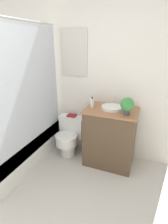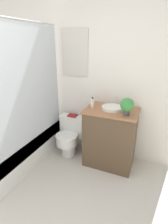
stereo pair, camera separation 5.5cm
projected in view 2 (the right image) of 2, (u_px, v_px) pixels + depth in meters
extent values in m
cube|color=white|center=(78.00, 76.00, 2.73)|extent=(3.00, 0.05, 2.50)
cube|color=beige|center=(75.00, 53.00, 2.59)|extent=(0.42, 0.02, 0.67)
cube|color=silver|center=(75.00, 53.00, 2.59)|extent=(0.39, 0.01, 0.64)
cube|color=white|center=(17.00, 148.00, 2.66)|extent=(0.66, 1.56, 0.47)
cube|color=silver|center=(28.00, 95.00, 2.22)|extent=(0.01, 1.44, 1.68)
cylinder|color=#B7B7BC|center=(18.00, 19.00, 1.90)|extent=(0.02, 1.44, 0.02)
cylinder|color=white|center=(68.00, 148.00, 2.88)|extent=(0.23, 0.23, 0.22)
cylinder|color=white|center=(67.00, 140.00, 2.78)|extent=(0.34, 0.34, 0.14)
cylinder|color=white|center=(67.00, 136.00, 2.75)|extent=(0.35, 0.35, 0.02)
cube|color=white|center=(73.00, 126.00, 2.92)|extent=(0.40, 0.17, 0.34)
cube|color=white|center=(73.00, 117.00, 2.85)|extent=(0.42, 0.18, 0.02)
cube|color=brown|center=(110.00, 138.00, 2.57)|extent=(0.70, 0.47, 0.85)
cube|color=#9E6642|center=(112.00, 111.00, 2.40)|extent=(0.73, 0.50, 0.03)
cylinder|color=white|center=(112.00, 108.00, 2.41)|extent=(0.29, 0.29, 0.04)
cylinder|color=silver|center=(115.00, 101.00, 2.54)|extent=(0.02, 0.02, 0.13)
cylinder|color=silver|center=(92.00, 103.00, 2.45)|extent=(0.05, 0.05, 0.13)
cylinder|color=black|center=(92.00, 98.00, 2.42)|extent=(0.02, 0.02, 0.02)
cylinder|color=#4C4C51|center=(126.00, 112.00, 2.21)|extent=(0.08, 0.08, 0.07)
sphere|color=#3D8E42|center=(127.00, 105.00, 2.17)|extent=(0.17, 0.17, 0.17)
cube|color=maroon|center=(73.00, 115.00, 2.84)|extent=(0.14, 0.11, 0.02)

